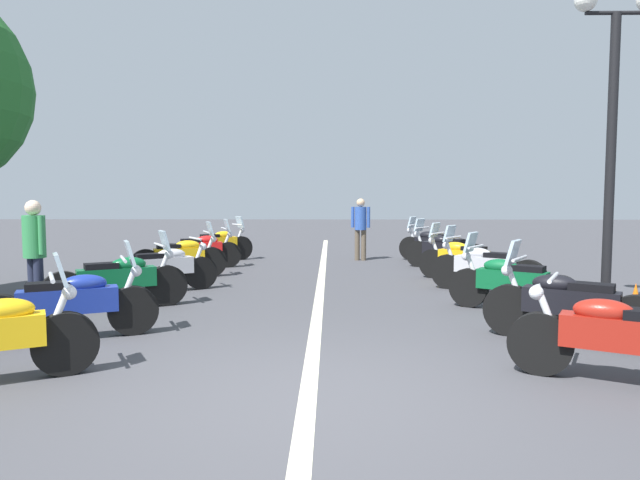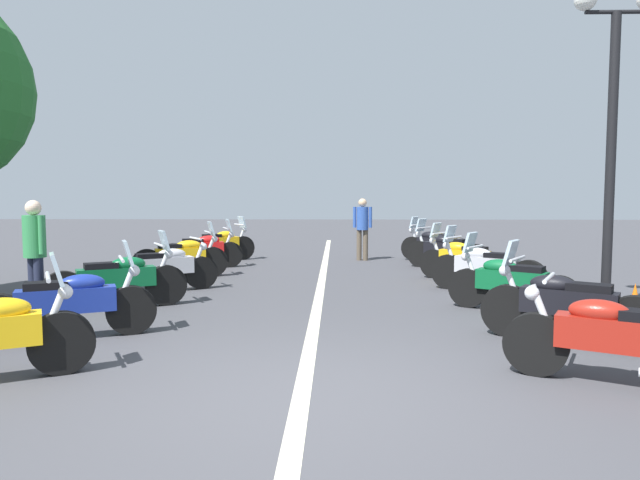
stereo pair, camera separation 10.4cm
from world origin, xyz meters
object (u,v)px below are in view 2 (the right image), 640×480
at_px(motorcycle_left_row_1, 70,302).
at_px(motorcycle_right_row_2, 509,282).
at_px(motorcycle_right_row_3, 485,267).
at_px(motorcycle_right_row_6, 436,244).
at_px(motorcycle_right_row_0, 617,339).
at_px(bystander_0, 362,224).
at_px(bystander_1, 35,247).
at_px(motorcycle_left_row_6, 221,244).
at_px(motorcycle_right_row_1, 565,305).
at_px(motorcycle_right_row_4, 463,259).
at_px(street_lamp_twin_globe, 613,93).
at_px(motorcycle_left_row_3, 163,268).
at_px(motorcycle_left_row_5, 203,249).
at_px(motorcycle_left_row_2, 119,279).
at_px(motorcycle_right_row_5, 446,250).
at_px(traffic_cone_0, 634,307).
at_px(motorcycle_left_row_4, 182,256).

distance_m(motorcycle_left_row_1, motorcycle_right_row_2, 6.15).
height_order(motorcycle_right_row_3, motorcycle_right_row_6, motorcycle_right_row_3).
relative_size(motorcycle_right_row_0, motorcycle_right_row_3, 1.04).
xyz_separation_m(bystander_0, bystander_1, (-7.19, 5.26, -0.01)).
distance_m(motorcycle_left_row_1, motorcycle_right_row_3, 6.93).
relative_size(motorcycle_left_row_6, motorcycle_right_row_0, 0.95).
bearing_deg(motorcycle_right_row_1, motorcycle_right_row_4, -56.80).
xyz_separation_m(motorcycle_right_row_3, motorcycle_right_row_6, (5.01, 0.00, -0.00)).
height_order(motorcycle_right_row_4, street_lamp_twin_globe, street_lamp_twin_globe).
distance_m(motorcycle_left_row_3, street_lamp_twin_globe, 7.94).
height_order(motorcycle_left_row_3, motorcycle_right_row_2, motorcycle_right_row_2).
relative_size(motorcycle_left_row_3, street_lamp_twin_globe, 0.39).
distance_m(motorcycle_left_row_3, motorcycle_left_row_5, 3.47).
height_order(motorcycle_left_row_5, bystander_0, bystander_0).
bearing_deg(motorcycle_left_row_2, motorcycle_left_row_3, 52.80).
bearing_deg(motorcycle_right_row_2, motorcycle_right_row_5, -56.07).
relative_size(motorcycle_left_row_1, street_lamp_twin_globe, 0.41).
bearing_deg(motorcycle_left_row_1, motorcycle_left_row_3, 63.69).
relative_size(street_lamp_twin_globe, bystander_0, 2.78).
relative_size(motorcycle_right_row_0, motorcycle_right_row_6, 1.03).
bearing_deg(motorcycle_right_row_0, bystander_1, 4.50).
xyz_separation_m(traffic_cone_0, bystander_0, (7.99, 3.22, 0.72)).
relative_size(motorcycle_left_row_3, motorcycle_right_row_3, 1.02).
height_order(motorcycle_left_row_1, motorcycle_right_row_5, motorcycle_right_row_5).
height_order(motorcycle_left_row_3, motorcycle_right_row_5, motorcycle_right_row_5).
height_order(motorcycle_left_row_1, motorcycle_right_row_1, motorcycle_right_row_1).
bearing_deg(motorcycle_left_row_4, motorcycle_right_row_3, -39.30).
height_order(motorcycle_right_row_0, bystander_1, bystander_1).
bearing_deg(motorcycle_right_row_5, motorcycle_right_row_1, 130.39).
xyz_separation_m(motorcycle_left_row_2, motorcycle_left_row_4, (3.39, -0.04, 0.00)).
height_order(motorcycle_left_row_2, motorcycle_left_row_6, motorcycle_left_row_6).
xyz_separation_m(motorcycle_right_row_1, bystander_0, (8.78, 1.99, 0.54)).
bearing_deg(motorcycle_right_row_1, street_lamp_twin_globe, -94.01).
bearing_deg(bystander_1, motorcycle_left_row_1, -105.41).
distance_m(motorcycle_right_row_5, bystander_1, 8.95).
relative_size(motorcycle_left_row_4, motorcycle_right_row_4, 1.13).
relative_size(motorcycle_right_row_5, street_lamp_twin_globe, 0.37).
relative_size(motorcycle_left_row_2, bystander_0, 1.13).
distance_m(motorcycle_left_row_2, traffic_cone_0, 7.40).
height_order(motorcycle_left_row_1, motorcycle_left_row_6, motorcycle_left_row_6).
height_order(motorcycle_left_row_2, motorcycle_right_row_1, same).
height_order(motorcycle_left_row_3, bystander_0, bystander_0).
bearing_deg(motorcycle_left_row_4, motorcycle_right_row_4, -25.71).
distance_m(motorcycle_left_row_4, motorcycle_right_row_1, 8.02).
distance_m(motorcycle_left_row_1, bystander_1, 2.09).
distance_m(motorcycle_left_row_2, motorcycle_right_row_0, 6.84).
bearing_deg(bystander_0, motorcycle_left_row_4, 141.67).
distance_m(motorcycle_left_row_5, motorcycle_right_row_4, 6.23).
distance_m(motorcycle_right_row_2, motorcycle_right_row_6, 6.72).
bearing_deg(bystander_0, bystander_1, 154.56).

